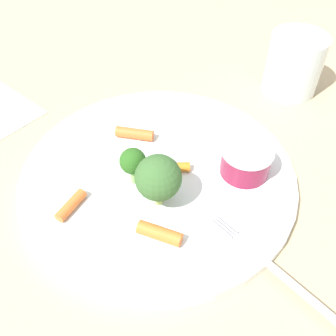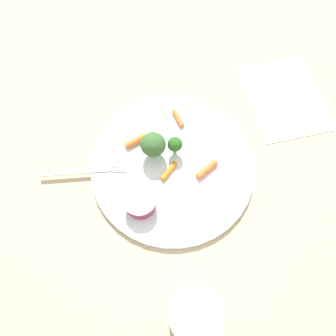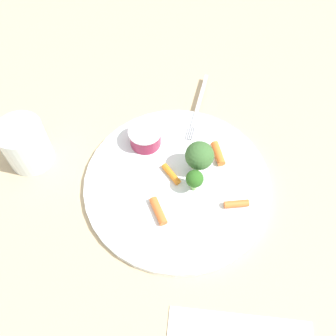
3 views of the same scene
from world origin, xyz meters
The scene contains 11 objects.
ground_plane centered at (0.00, 0.00, 0.00)m, with size 2.40×2.40×0.00m, color tan.
plate centered at (0.00, 0.00, 0.01)m, with size 0.31×0.31×0.01m, color white.
sauce_cup centered at (-0.02, 0.09, 0.03)m, with size 0.06×0.06×0.03m.
broccoli_floret_0 centered at (0.02, -0.02, 0.04)m, with size 0.03×0.03×0.05m.
broccoli_floret_1 centered at (0.04, 0.01, 0.05)m, with size 0.05×0.05×0.06m.
carrot_stick_0 centered at (-0.01, 0.01, 0.02)m, with size 0.01×0.01×0.04m, color orange.
carrot_stick_1 centered at (0.07, -0.07, 0.02)m, with size 0.01×0.01×0.04m, color orange.
carrot_stick_2 centered at (-0.05, -0.04, 0.02)m, with size 0.01×0.01×0.05m, color orange.
carrot_stick_3 centered at (0.08, 0.02, 0.02)m, with size 0.01×0.01×0.04m, color orange.
fork centered at (0.09, 0.14, 0.01)m, with size 0.10×0.14×0.00m.
drinking_glass centered at (-0.22, 0.14, 0.04)m, with size 0.08×0.08×0.08m, color silver.
Camera 3 is at (-0.12, -0.28, 0.55)m, focal length 39.63 mm.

